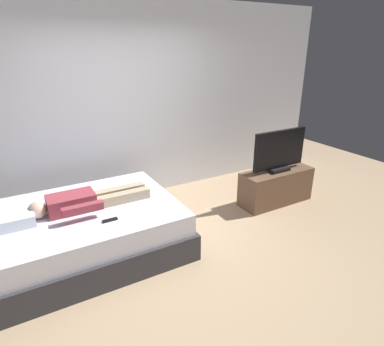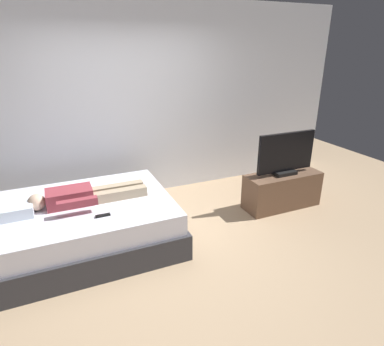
{
  "view_description": "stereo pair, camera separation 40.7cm",
  "coord_description": "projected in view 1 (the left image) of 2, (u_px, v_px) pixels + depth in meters",
  "views": [
    {
      "loc": [
        -1.36,
        -2.75,
        2.18
      ],
      "look_at": [
        0.53,
        0.54,
        0.69
      ],
      "focal_mm": 30.6,
      "sensor_mm": 36.0,
      "label": 1
    },
    {
      "loc": [
        -1.0,
        -2.93,
        2.18
      ],
      "look_at": [
        0.53,
        0.54,
        0.69
      ],
      "focal_mm": 30.6,
      "sensor_mm": 36.0,
      "label": 2
    }
  ],
  "objects": [
    {
      "name": "ground_plane",
      "position": [
        175.0,
        254.0,
        3.65
      ],
      "size": [
        10.0,
        10.0,
        0.0
      ],
      "primitive_type": "plane",
      "color": "tan"
    },
    {
      "name": "tv",
      "position": [
        279.0,
        152.0,
        4.59
      ],
      "size": [
        0.88,
        0.2,
        0.59
      ],
      "color": "black",
      "rests_on": "tv_stand"
    },
    {
      "name": "bed",
      "position": [
        86.0,
        231.0,
        3.61
      ],
      "size": [
        2.05,
        1.53,
        0.54
      ],
      "color": "#333338",
      "rests_on": "ground"
    },
    {
      "name": "back_wall",
      "position": [
        143.0,
        103.0,
        4.73
      ],
      "size": [
        6.4,
        0.1,
        2.8
      ],
      "primitive_type": "cube",
      "color": "silver",
      "rests_on": "ground"
    },
    {
      "name": "person",
      "position": [
        84.0,
        201.0,
        3.5
      ],
      "size": [
        1.26,
        0.46,
        0.18
      ],
      "color": "#993842",
      "rests_on": "bed"
    },
    {
      "name": "tv_stand",
      "position": [
        276.0,
        186.0,
        4.78
      ],
      "size": [
        1.1,
        0.4,
        0.5
      ],
      "primitive_type": "cube",
      "color": "brown",
      "rests_on": "ground"
    },
    {
      "name": "pillow",
      "position": [
        7.0,
        220.0,
        3.16
      ],
      "size": [
        0.48,
        0.34,
        0.12
      ],
      "primitive_type": "cube",
      "color": "white",
      "rests_on": "bed"
    },
    {
      "name": "remote",
      "position": [
        110.0,
        220.0,
        3.27
      ],
      "size": [
        0.15,
        0.04,
        0.02
      ],
      "primitive_type": "cube",
      "color": "black",
      "rests_on": "bed"
    }
  ]
}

